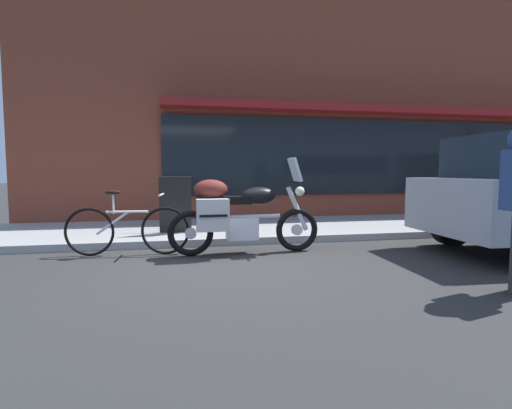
% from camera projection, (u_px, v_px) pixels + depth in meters
% --- Properties ---
extents(ground_plane, '(80.00, 80.00, 0.00)m').
position_uv_depth(ground_plane, '(227.00, 267.00, 5.04)').
color(ground_plane, '#2C2C2C').
extents(storefront_building, '(20.75, 0.90, 6.36)m').
position_uv_depth(storefront_building, '(449.00, 97.00, 10.30)').
color(storefront_building, brown).
rests_on(storefront_building, ground_plane).
extents(touring_motorcycle, '(2.23, 0.69, 1.40)m').
position_uv_depth(touring_motorcycle, '(237.00, 213.00, 5.73)').
color(touring_motorcycle, black).
rests_on(touring_motorcycle, ground_plane).
extents(parked_bicycle, '(1.74, 0.48, 0.94)m').
position_uv_depth(parked_bicycle, '(127.00, 229.00, 5.69)').
color(parked_bicycle, black).
rests_on(parked_bicycle, ground_plane).
extents(sandwich_board_sign, '(0.55, 0.42, 0.99)m').
position_uv_depth(sandwich_board_sign, '(175.00, 204.00, 7.03)').
color(sandwich_board_sign, black).
rests_on(sandwich_board_sign, sidewalk_curb).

